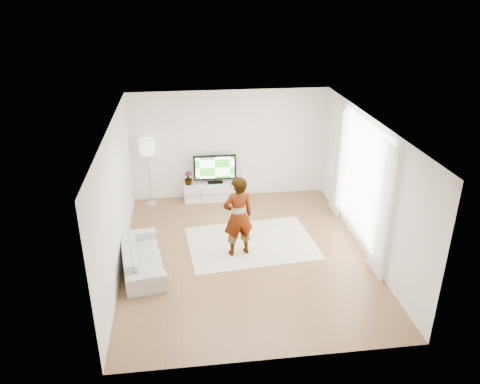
{
  "coord_description": "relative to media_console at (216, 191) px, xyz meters",
  "views": [
    {
      "loc": [
        -1.16,
        -8.28,
        5.23
      ],
      "look_at": [
        -0.06,
        0.4,
        1.25
      ],
      "focal_mm": 35.0,
      "sensor_mm": 36.0,
      "label": 1
    }
  ],
  "objects": [
    {
      "name": "wall_front",
      "position": [
        0.4,
        -5.76,
        1.17
      ],
      "size": [
        5.0,
        0.02,
        2.8
      ],
      "primitive_type": "cube",
      "color": "white",
      "rests_on": "floor"
    },
    {
      "name": "wall_back",
      "position": [
        0.4,
        0.24,
        1.17
      ],
      "size": [
        5.0,
        0.02,
        2.8
      ],
      "primitive_type": "cube",
      "color": "white",
      "rests_on": "floor"
    },
    {
      "name": "floor",
      "position": [
        0.4,
        -2.76,
        -0.23
      ],
      "size": [
        6.0,
        6.0,
        0.0
      ],
      "primitive_type": "plane",
      "color": "olive",
      "rests_on": "ground"
    },
    {
      "name": "window",
      "position": [
        2.88,
        -2.46,
        1.22
      ],
      "size": [
        0.01,
        2.6,
        2.5
      ],
      "primitive_type": "cube",
      "color": "white",
      "rests_on": "wall_right"
    },
    {
      "name": "wall_left",
      "position": [
        -2.1,
        -2.76,
        1.17
      ],
      "size": [
        0.02,
        6.0,
        2.8
      ],
      "primitive_type": "cube",
      "color": "white",
      "rests_on": "floor"
    },
    {
      "name": "potted_plant",
      "position": [
        -0.69,
        0.0,
        0.4
      ],
      "size": [
        0.24,
        0.24,
        0.35
      ],
      "primitive_type": "imported",
      "rotation": [
        0.0,
        0.0,
        0.24
      ],
      "color": "#3F7238",
      "rests_on": "media_console"
    },
    {
      "name": "rug",
      "position": [
        0.59,
        -2.34,
        -0.22
      ],
      "size": [
        2.87,
        2.18,
        0.01
      ],
      "primitive_type": "cube",
      "rotation": [
        0.0,
        0.0,
        0.09
      ],
      "color": "beige",
      "rests_on": "floor"
    },
    {
      "name": "game_console",
      "position": [
        0.71,
        -0.0,
        0.35
      ],
      "size": [
        0.08,
        0.18,
        0.24
      ],
      "rotation": [
        0.0,
        0.0,
        0.17
      ],
      "color": "white",
      "rests_on": "media_console"
    },
    {
      "name": "television",
      "position": [
        -0.0,
        0.03,
        0.64
      ],
      "size": [
        1.08,
        0.21,
        0.75
      ],
      "color": "black",
      "rests_on": "media_console"
    },
    {
      "name": "curtain_far",
      "position": [
        2.8,
        -1.16,
        1.12
      ],
      "size": [
        0.04,
        0.7,
        2.6
      ],
      "primitive_type": "cube",
      "color": "white",
      "rests_on": "floor"
    },
    {
      "name": "player",
      "position": [
        0.26,
        -2.73,
        0.65
      ],
      "size": [
        0.7,
        0.53,
        1.73
      ],
      "primitive_type": "imported",
      "rotation": [
        0.0,
        0.0,
        3.35
      ],
      "color": "#334772",
      "rests_on": "rug"
    },
    {
      "name": "ceiling",
      "position": [
        0.4,
        -2.76,
        2.57
      ],
      "size": [
        6.0,
        6.0,
        0.0
      ],
      "primitive_type": "plane",
      "color": "white",
      "rests_on": "wall_back"
    },
    {
      "name": "curtain_near",
      "position": [
        2.8,
        -3.76,
        1.12
      ],
      "size": [
        0.04,
        0.7,
        2.6
      ],
      "primitive_type": "cube",
      "color": "white",
      "rests_on": "floor"
    },
    {
      "name": "wall_right",
      "position": [
        2.9,
        -2.76,
        1.17
      ],
      "size": [
        0.02,
        6.0,
        2.8
      ],
      "primitive_type": "cube",
      "color": "white",
      "rests_on": "floor"
    },
    {
      "name": "media_console",
      "position": [
        0.0,
        0.0,
        0.0
      ],
      "size": [
        1.62,
        0.46,
        0.45
      ],
      "color": "silver",
      "rests_on": "floor"
    },
    {
      "name": "sofa",
      "position": [
        -1.69,
        -3.04,
        0.05
      ],
      "size": [
        1.02,
        1.99,
        0.55
      ],
      "primitive_type": "imported",
      "rotation": [
        0.0,
        0.0,
        1.73
      ],
      "color": "#B9B9B4",
      "rests_on": "floor"
    },
    {
      "name": "floor_lamp",
      "position": [
        -1.65,
        -0.06,
        1.23
      ],
      "size": [
        0.38,
        0.38,
        1.73
      ],
      "color": "silver",
      "rests_on": "floor"
    }
  ]
}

